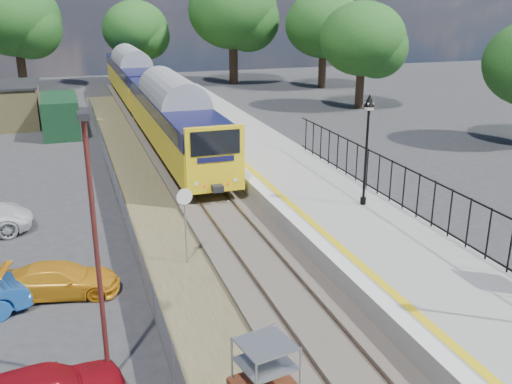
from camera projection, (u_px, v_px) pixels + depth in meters
name	position (u px, v px, depth m)	size (l,w,h in m)	color
ground	(301.00, 316.00, 17.11)	(120.00, 120.00, 0.00)	#2D2D30
track_bed	(208.00, 208.00, 25.62)	(5.90, 80.00, 0.29)	#473F38
platform	(319.00, 202.00, 25.41)	(5.00, 70.00, 0.90)	gray
platform_edge	(275.00, 197.00, 24.64)	(0.90, 70.00, 0.01)	silver
victorian_lamp_north	(368.00, 124.00, 22.70)	(0.44, 0.44, 4.60)	black
palisade_fence	(446.00, 210.00, 20.49)	(0.12, 26.00, 2.00)	black
wire_fence	(117.00, 190.00, 26.43)	(0.06, 52.00, 1.20)	#999EA3
tree_line	(142.00, 26.00, 53.10)	(56.80, 43.80, 11.88)	#332319
train	(148.00, 91.00, 43.62)	(2.82, 40.83, 3.51)	yellow
brick_plinth	(265.00, 384.00, 12.55)	(1.51, 1.51, 2.08)	brown
speed_sign	(185.00, 213.00, 19.83)	(0.58, 0.13, 2.87)	#999EA3
carpark_lamp	(95.00, 239.00, 12.90)	(0.25, 0.50, 6.79)	#531F1B
car_yellow	(61.00, 280.00, 18.20)	(1.49, 3.66, 1.06)	orange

